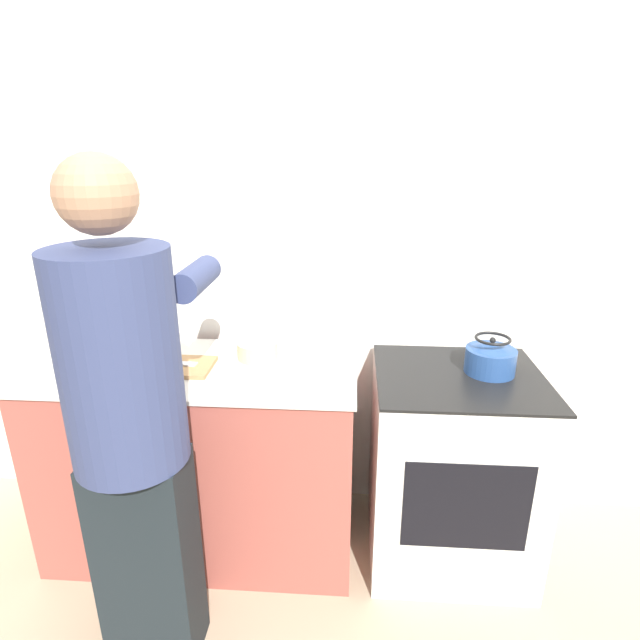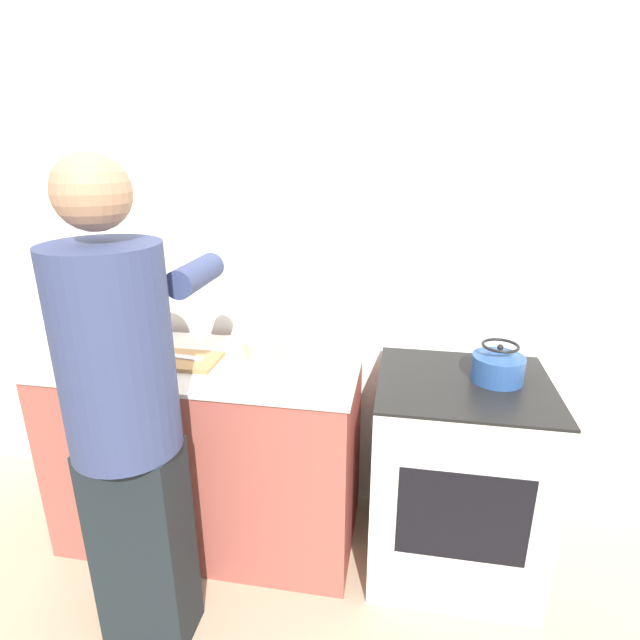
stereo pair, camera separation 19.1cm
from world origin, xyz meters
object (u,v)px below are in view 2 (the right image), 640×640
object	(u,v)px
bowl_prep	(264,348)
oven	(455,475)
kettle	(498,365)
cutting_board	(184,360)
knife	(177,356)
canister_jar	(117,333)
person	(126,409)

from	to	relation	value
bowl_prep	oven	bearing A→B (deg)	-6.24
bowl_prep	kettle	bearing A→B (deg)	-3.28
oven	cutting_board	bearing A→B (deg)	-178.01
knife	canister_jar	distance (m)	0.35
oven	knife	size ratio (longest dim) A/B	3.83
person	cutting_board	size ratio (longest dim) A/B	5.97
bowl_prep	canister_jar	xyz separation A→B (m)	(-0.69, -0.02, 0.03)
cutting_board	knife	world-z (taller)	knife
cutting_board	bowl_prep	xyz separation A→B (m)	(0.32, 0.14, 0.03)
knife	cutting_board	bearing A→B (deg)	-11.34
person	canister_jar	size ratio (longest dim) A/B	11.81
bowl_prep	knife	bearing A→B (deg)	-160.81
oven	canister_jar	bearing A→B (deg)	177.43
knife	canister_jar	xyz separation A→B (m)	(-0.34, 0.10, 0.05)
oven	canister_jar	world-z (taller)	canister_jar
person	kettle	world-z (taller)	person
oven	kettle	xyz separation A→B (m)	(0.13, 0.04, 0.51)
oven	bowl_prep	world-z (taller)	bowl_prep
bowl_prep	cutting_board	bearing A→B (deg)	-157.01
knife	bowl_prep	size ratio (longest dim) A/B	1.30
person	kettle	distance (m)	1.40
person	kettle	bearing A→B (deg)	24.90
person	canister_jar	world-z (taller)	person
oven	cutting_board	xyz separation A→B (m)	(-1.18, -0.04, 0.47)
oven	person	size ratio (longest dim) A/B	0.50
person	knife	distance (m)	0.53
person	canister_jar	bearing A→B (deg)	123.07
oven	kettle	bearing A→B (deg)	16.73
knife	kettle	xyz separation A→B (m)	(1.34, 0.07, 0.03)
knife	bowl_prep	world-z (taller)	bowl_prep
bowl_prep	canister_jar	world-z (taller)	canister_jar
oven	cutting_board	world-z (taller)	cutting_board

